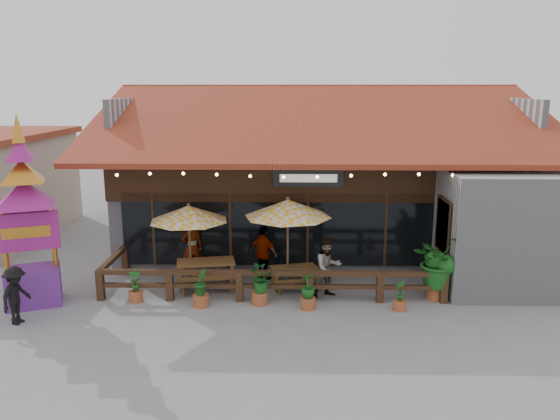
{
  "coord_description": "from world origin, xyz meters",
  "views": [
    {
      "loc": [
        -1.02,
        -15.15,
        5.99
      ],
      "look_at": [
        -1.39,
        1.5,
        2.23
      ],
      "focal_mm": 35.0,
      "sensor_mm": 36.0,
      "label": 1
    }
  ],
  "objects_px": {
    "thai_sign_tower": "(25,199)",
    "tropical_plant": "(437,262)",
    "pedestrian": "(16,295)",
    "picnic_table_right": "(294,274)",
    "picnic_table_left": "(206,269)",
    "umbrella_left": "(189,214)",
    "umbrella_right": "(288,209)"
  },
  "relations": [
    {
      "from": "thai_sign_tower",
      "to": "tropical_plant",
      "type": "bearing_deg",
      "value": 3.14
    },
    {
      "from": "thai_sign_tower",
      "to": "pedestrian",
      "type": "xyz_separation_m",
      "value": [
        0.16,
        -1.31,
        -2.27
      ]
    },
    {
      "from": "thai_sign_tower",
      "to": "tropical_plant",
      "type": "height_order",
      "value": "thai_sign_tower"
    },
    {
      "from": "picnic_table_right",
      "to": "picnic_table_left",
      "type": "bearing_deg",
      "value": -179.79
    },
    {
      "from": "umbrella_left",
      "to": "umbrella_right",
      "type": "distance_m",
      "value": 3.01
    },
    {
      "from": "umbrella_right",
      "to": "tropical_plant",
      "type": "relative_size",
      "value": 1.53
    },
    {
      "from": "umbrella_right",
      "to": "picnic_table_left",
      "type": "bearing_deg",
      "value": -177.58
    },
    {
      "from": "picnic_table_right",
      "to": "thai_sign_tower",
      "type": "bearing_deg",
      "value": -168.84
    },
    {
      "from": "umbrella_left",
      "to": "pedestrian",
      "type": "bearing_deg",
      "value": -143.13
    },
    {
      "from": "thai_sign_tower",
      "to": "pedestrian",
      "type": "bearing_deg",
      "value": -82.83
    },
    {
      "from": "umbrella_right",
      "to": "picnic_table_right",
      "type": "relative_size",
      "value": 1.86
    },
    {
      "from": "picnic_table_left",
      "to": "pedestrian",
      "type": "distance_m",
      "value": 5.25
    },
    {
      "from": "picnic_table_right",
      "to": "pedestrian",
      "type": "bearing_deg",
      "value": -158.95
    },
    {
      "from": "umbrella_left",
      "to": "pedestrian",
      "type": "xyz_separation_m",
      "value": [
        -3.96,
        -2.97,
        -1.48
      ]
    },
    {
      "from": "umbrella_left",
      "to": "thai_sign_tower",
      "type": "bearing_deg",
      "value": -158.05
    },
    {
      "from": "umbrella_left",
      "to": "tropical_plant",
      "type": "relative_size",
      "value": 1.49
    },
    {
      "from": "picnic_table_left",
      "to": "thai_sign_tower",
      "type": "bearing_deg",
      "value": -162.82
    },
    {
      "from": "umbrella_left",
      "to": "picnic_table_left",
      "type": "distance_m",
      "value": 1.78
    },
    {
      "from": "umbrella_left",
      "to": "picnic_table_right",
      "type": "height_order",
      "value": "umbrella_left"
    },
    {
      "from": "picnic_table_right",
      "to": "tropical_plant",
      "type": "xyz_separation_m",
      "value": [
        4.09,
        -0.82,
        0.67
      ]
    },
    {
      "from": "umbrella_right",
      "to": "picnic_table_left",
      "type": "relative_size",
      "value": 1.5
    },
    {
      "from": "picnic_table_left",
      "to": "pedestrian",
      "type": "bearing_deg",
      "value": -148.49
    },
    {
      "from": "umbrella_right",
      "to": "tropical_plant",
      "type": "xyz_separation_m",
      "value": [
        4.28,
        -0.91,
        -1.34
      ]
    },
    {
      "from": "pedestrian",
      "to": "umbrella_right",
      "type": "bearing_deg",
      "value": -57.97
    },
    {
      "from": "umbrella_right",
      "to": "thai_sign_tower",
      "type": "relative_size",
      "value": 0.52
    },
    {
      "from": "picnic_table_right",
      "to": "tropical_plant",
      "type": "height_order",
      "value": "tropical_plant"
    },
    {
      "from": "picnic_table_left",
      "to": "picnic_table_right",
      "type": "bearing_deg",
      "value": 0.21
    },
    {
      "from": "picnic_table_left",
      "to": "pedestrian",
      "type": "xyz_separation_m",
      "value": [
        -4.47,
        -2.74,
        0.2
      ]
    },
    {
      "from": "picnic_table_right",
      "to": "thai_sign_tower",
      "type": "relative_size",
      "value": 0.28
    },
    {
      "from": "thai_sign_tower",
      "to": "pedestrian",
      "type": "height_order",
      "value": "thai_sign_tower"
    },
    {
      "from": "umbrella_right",
      "to": "thai_sign_tower",
      "type": "distance_m",
      "value": 7.31
    },
    {
      "from": "picnic_table_right",
      "to": "tropical_plant",
      "type": "bearing_deg",
      "value": -11.3
    }
  ]
}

